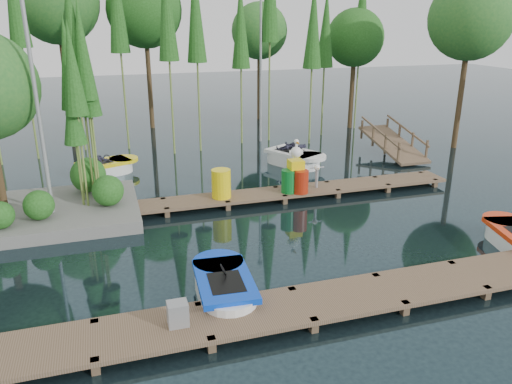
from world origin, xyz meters
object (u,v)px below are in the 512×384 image
object	(u,v)px
yellow_barrel	(221,184)
boat_blue	(224,289)
boat_yellow_far	(105,168)
drum_cluster	(297,176)
utility_cabinet	(178,314)
island	(14,120)

from	to	relation	value
yellow_barrel	boat_blue	bearing A→B (deg)	-102.91
boat_yellow_far	yellow_barrel	world-z (taller)	yellow_barrel
boat_yellow_far	drum_cluster	bearing A→B (deg)	-39.97
boat_blue	utility_cabinet	world-z (taller)	boat_blue
boat_blue	drum_cluster	bearing A→B (deg)	58.59
boat_blue	utility_cabinet	bearing A→B (deg)	-133.32
boat_yellow_far	yellow_barrel	size ratio (longest dim) A/B	2.93
island	boat_yellow_far	size ratio (longest dim) A/B	2.35
boat_yellow_far	drum_cluster	xyz separation A→B (m)	(6.39, -5.05, 0.57)
boat_yellow_far	utility_cabinet	distance (m)	11.96
boat_yellow_far	yellow_barrel	bearing A→B (deg)	-54.51
boat_blue	yellow_barrel	bearing A→B (deg)	80.85
island	boat_blue	distance (m)	8.73
utility_cabinet	drum_cluster	size ratio (longest dim) A/B	0.27
utility_cabinet	yellow_barrel	bearing A→B (deg)	69.84
island	utility_cabinet	distance (m)	8.98
utility_cabinet	boat_blue	bearing A→B (deg)	42.92
boat_blue	boat_yellow_far	distance (m)	11.01
island	utility_cabinet	bearing A→B (deg)	-65.11
yellow_barrel	drum_cluster	size ratio (longest dim) A/B	0.53
yellow_barrel	boat_yellow_far	bearing A→B (deg)	127.15
boat_blue	island	bearing A→B (deg)	129.82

